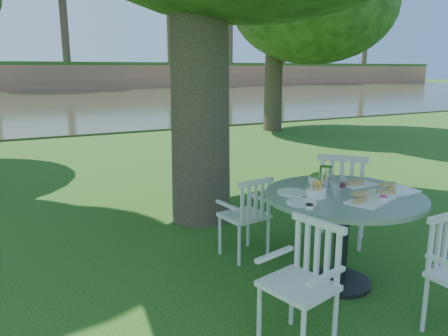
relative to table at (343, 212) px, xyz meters
The scene contains 8 objects.
ground 1.42m from the table, 111.76° to the left, with size 140.00×140.00×0.00m, color #153F0D.
table is the anchor object (origin of this frame).
chair_ne 0.94m from the table, 48.24° to the left, with size 0.70×0.70×1.02m.
chair_nw 0.98m from the table, 117.32° to the left, with size 0.47×0.45×0.84m.
chair_sw 0.97m from the table, 146.64° to the right, with size 0.51×0.53×0.88m.
tableware 0.22m from the table, 123.65° to the left, with size 1.24×0.93×0.23m.
river 24.17m from the table, 91.10° to the left, with size 100.00×28.00×0.12m, color #2F321D.
far_bank 42.79m from the table, 90.25° to the left, with size 100.00×18.00×15.20m.
Camera 1 is at (-2.13, -3.89, 1.90)m, focal length 35.00 mm.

